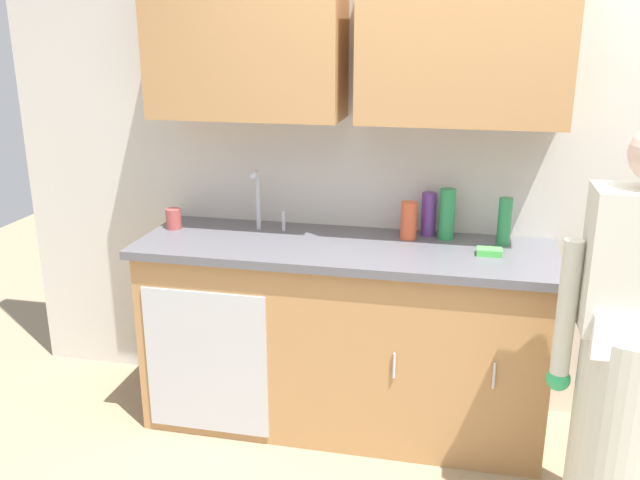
# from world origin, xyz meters

# --- Properties ---
(kitchen_wall_with_uppers) EXTENTS (4.80, 0.44, 2.70)m
(kitchen_wall_with_uppers) POSITION_xyz_m (-0.14, 0.99, 1.48)
(kitchen_wall_with_uppers) COLOR beige
(kitchen_wall_with_uppers) RESTS_ON ground
(counter_cabinet) EXTENTS (1.90, 0.62, 0.90)m
(counter_cabinet) POSITION_xyz_m (-0.55, 0.70, 0.45)
(counter_cabinet) COLOR #B27F4C
(counter_cabinet) RESTS_ON ground
(countertop) EXTENTS (1.96, 0.66, 0.04)m
(countertop) POSITION_xyz_m (-0.55, 0.70, 0.92)
(countertop) COLOR #595960
(countertop) RESTS_ON counter_cabinet
(sink) EXTENTS (0.50, 0.36, 0.35)m
(sink) POSITION_xyz_m (-0.98, 0.71, 0.93)
(sink) COLOR #B7BABF
(sink) RESTS_ON counter_cabinet
(person_at_sink) EXTENTS (0.55, 0.34, 1.62)m
(person_at_sink) POSITION_xyz_m (0.61, 0.10, 0.69)
(person_at_sink) COLOR white
(person_at_sink) RESTS_ON ground
(bottle_cleaner_spray) EXTENTS (0.08, 0.08, 0.25)m
(bottle_cleaner_spray) POSITION_xyz_m (-0.09, 0.88, 1.06)
(bottle_cleaner_spray) COLOR #2D8C4C
(bottle_cleaner_spray) RESTS_ON countertop
(bottle_water_tall) EXTENTS (0.08, 0.08, 0.18)m
(bottle_water_tall) POSITION_xyz_m (-0.26, 0.85, 1.03)
(bottle_water_tall) COLOR #E05933
(bottle_water_tall) RESTS_ON countertop
(bottle_water_short) EXTENTS (0.06, 0.06, 0.22)m
(bottle_water_short) POSITION_xyz_m (0.18, 0.86, 1.05)
(bottle_water_short) COLOR #2D8C4C
(bottle_water_short) RESTS_ON countertop
(bottle_soap) EXTENTS (0.07, 0.07, 0.21)m
(bottle_soap) POSITION_xyz_m (-0.17, 0.93, 1.05)
(bottle_soap) COLOR #66388C
(bottle_soap) RESTS_ON countertop
(cup_by_sink) EXTENTS (0.08, 0.08, 0.10)m
(cup_by_sink) POSITION_xyz_m (-1.44, 0.77, 0.99)
(cup_by_sink) COLOR #B24C47
(cup_by_sink) RESTS_ON countertop
(sponge) EXTENTS (0.11, 0.07, 0.03)m
(sponge) POSITION_xyz_m (0.11, 0.68, 0.96)
(sponge) COLOR #4CBF4C
(sponge) RESTS_ON countertop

